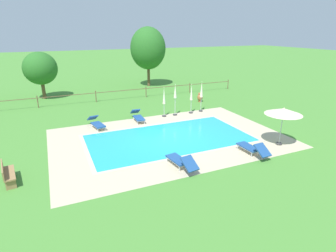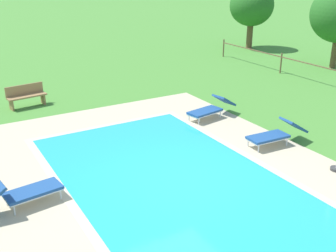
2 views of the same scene
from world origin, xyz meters
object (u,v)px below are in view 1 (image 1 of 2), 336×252
Objects in this scene: tree_far_west at (148,48)px; sun_lounger_north_far at (138,116)px; patio_umbrella_closed_row_west at (201,92)px; sun_lounger_north_near_steps at (96,123)px; sun_lounger_north_mid at (252,148)px; patio_umbrella_closed_row_centre at (164,99)px; wooden_bench_lawn_side at (7,173)px; patio_umbrella_closed_row_mid_east at (191,95)px; terracotta_urn_near_fence at (200,97)px; tree_centre at (40,68)px; sun_lounger_north_end at (181,161)px; patio_umbrella_closed_row_mid_west at (175,95)px; patio_umbrella_open_foreground at (284,112)px.

sun_lounger_north_far is at bearing -113.52° from tree_far_west.
patio_umbrella_closed_row_west is at bearing 2.90° from sun_lounger_north_far.
sun_lounger_north_near_steps is 3.02m from sun_lounger_north_far.
sun_lounger_north_far reaches higher than sun_lounger_north_mid.
wooden_bench_lawn_side is at bearing -148.60° from patio_umbrella_closed_row_centre.
patio_umbrella_closed_row_mid_east is at bearing 26.24° from wooden_bench_lawn_side.
tree_centre reaches higher than terracotta_urn_near_fence.
patio_umbrella_closed_row_mid_east is (4.46, 0.18, 1.09)m from sun_lounger_north_far.
tree_centre reaches higher than sun_lounger_north_mid.
patio_umbrella_closed_row_west is 3.33m from terracotta_urn_near_fence.
patio_umbrella_closed_row_mid_east is at bearing -131.10° from terracotta_urn_near_fence.
sun_lounger_north_mid is 8.71m from sun_lounger_north_far.
sun_lounger_north_near_steps is 0.86× the size of patio_umbrella_closed_row_west.
wooden_bench_lawn_side is 22.38m from tree_far_west.
patio_umbrella_closed_row_mid_west reaches higher than sun_lounger_north_end.
wooden_bench_lawn_side reaches higher than terracotta_urn_near_fence.
sun_lounger_north_mid is 2.52× the size of terracotta_urn_near_fence.
wooden_bench_lawn_side is at bearing -148.92° from terracotta_urn_near_fence.
wooden_bench_lawn_side is at bearing -150.94° from patio_umbrella_closed_row_mid_west.
tree_centre is (-11.35, -1.85, -1.41)m from tree_far_west.
tree_centre is (-11.55, 9.88, 1.26)m from patio_umbrella_closed_row_west.
sun_lounger_north_end is at bearing -71.90° from tree_centre.
patio_umbrella_closed_row_west is at bearing -118.87° from terracotta_urn_near_fence.
sun_lounger_north_near_steps is at bearing -174.15° from sun_lounger_north_far.
sun_lounger_north_end is at bearing -105.74° from tree_far_west.
tree_centre reaches higher than patio_umbrella_closed_row_mid_east.
tree_far_west is at bearing 75.44° from patio_umbrella_closed_row_centre.
tree_far_west reaches higher than sun_lounger_north_mid.
patio_umbrella_closed_row_centre is at bearing 5.67° from sun_lounger_north_near_steps.
patio_umbrella_closed_row_west is 1.06× the size of patio_umbrella_closed_row_mid_east.
patio_umbrella_closed_row_mid_east reaches higher than patio_umbrella_closed_row_centre.
sun_lounger_north_end is 0.86× the size of patio_umbrella_closed_row_mid_west.
patio_umbrella_closed_row_mid_east reaches higher than sun_lounger_north_end.
tree_centre reaches higher than sun_lounger_north_end.
patio_umbrella_open_foreground reaches higher than sun_lounger_north_mid.
sun_lounger_north_far is 7.64m from sun_lounger_north_end.
sun_lounger_north_far is 0.98× the size of sun_lounger_north_end.
wooden_bench_lawn_side is 16.25m from tree_centre.
sun_lounger_north_far reaches higher than sun_lounger_north_near_steps.
patio_umbrella_closed_row_west is (5.42, 0.28, 1.24)m from sun_lounger_north_far.
patio_umbrella_closed_row_mid_east is at bearing -0.71° from patio_umbrella_closed_row_centre.
tree_centre is at bearing 124.90° from patio_umbrella_open_foreground.
patio_umbrella_closed_row_centre is 13.03m from tree_centre.
tree_far_west is (5.54, 19.64, 3.91)m from sun_lounger_north_end.
sun_lounger_north_end is 1.36× the size of wooden_bench_lawn_side.
terracotta_urn_near_fence is at bearing 61.13° from patio_umbrella_closed_row_west.
sun_lounger_north_end is at bearing -113.38° from patio_umbrella_closed_row_mid_west.
sun_lounger_north_mid is 11.27m from terracotta_urn_near_fence.
patio_umbrella_closed_row_centre is at bearing -149.58° from terracotta_urn_near_fence.
patio_umbrella_closed_row_west is at bearing -40.54° from tree_centre.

